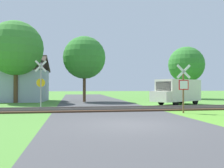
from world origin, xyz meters
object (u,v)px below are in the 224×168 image
Objects in this scene: tree_left at (16,48)px; tree_far at (186,65)px; crossing_sign_far at (41,81)px; stop_sign_near at (183,86)px; house at (14,84)px; mail_truck at (177,91)px; tree_center at (84,58)px.

tree_far is at bearing 14.39° from tree_left.
tree_far is at bearing 19.16° from crossing_sign_far.
stop_sign_near is at bearing -44.28° from crossing_sign_far.
house is 21.70m from tree_far.
crossing_sign_far is 0.44× the size of tree_left.
tree_far is 1.34× the size of mail_truck.
tree_left is 1.58× the size of mail_truck.
tree_far is 12.43m from mail_truck.
house is 1.06× the size of tree_center.
stop_sign_near is 0.57× the size of mail_truck.
tree_center is (-13.82, -4.70, 0.14)m from tree_far.
tree_left reaches higher than stop_sign_near.
tree_left is 1.17× the size of tree_center.
house is 1.06× the size of tree_far.
stop_sign_near is at bearing -116.38° from tree_far.
crossing_sign_far is at bearing 68.72° from mail_truck.
house is at bearing -172.97° from tree_far.
tree_far reaches higher than house.
crossing_sign_far is 21.39m from tree_far.
mail_truck is (2.53, 6.61, -0.43)m from stop_sign_near.
tree_left is (0.72, -2.66, 3.55)m from house.
mail_truck is (7.91, -5.72, -3.45)m from tree_center.
house is 4.50m from tree_left.
tree_far is 1.00× the size of tree_center.
tree_far reaches higher than stop_sign_near.
tree_left is at bearing -71.07° from house.
mail_truck is (15.46, -7.79, -0.65)m from house.
house is at bearing 96.84° from crossing_sign_far.
tree_far is at bearing 18.79° from tree_center.
crossing_sign_far is 0.51× the size of tree_center.
mail_truck is at bearing -7.21° from crossing_sign_far.
tree_far is 14.60m from tree_center.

